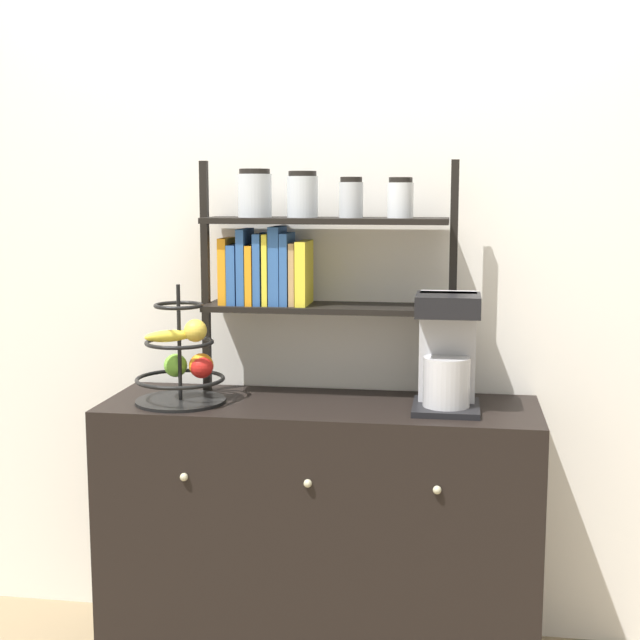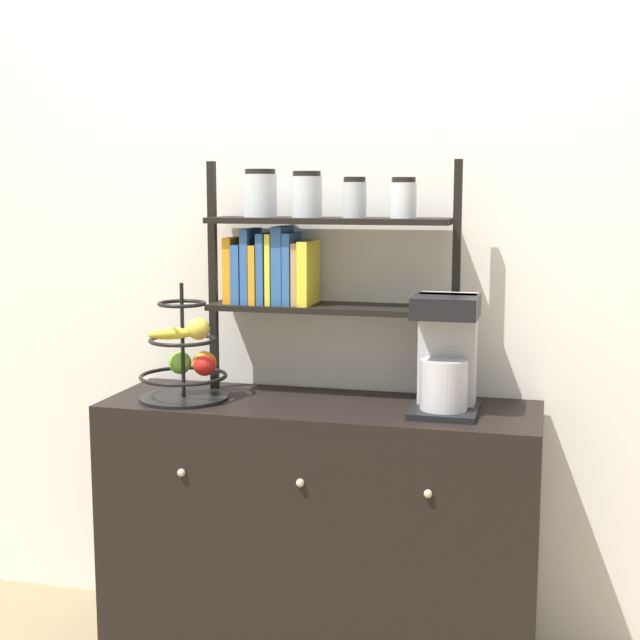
{
  "view_description": "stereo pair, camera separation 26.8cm",
  "coord_description": "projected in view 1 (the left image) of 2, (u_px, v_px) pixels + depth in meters",
  "views": [
    {
      "loc": [
        0.41,
        -2.41,
        1.46
      ],
      "look_at": [
        0.0,
        0.21,
        1.08
      ],
      "focal_mm": 50.0,
      "sensor_mm": 36.0,
      "label": 1
    },
    {
      "loc": [
        0.67,
        -2.35,
        1.46
      ],
      "look_at": [
        0.0,
        0.21,
        1.08
      ],
      "focal_mm": 50.0,
      "sensor_mm": 36.0,
      "label": 2
    }
  ],
  "objects": [
    {
      "name": "fruit_stand",
      "position": [
        184.0,
        364.0,
        2.72
      ],
      "size": [
        0.28,
        0.28,
        0.36
      ],
      "color": "black",
      "rests_on": "sideboard"
    },
    {
      "name": "shelf_hutch",
      "position": [
        297.0,
        251.0,
        2.78
      ],
      "size": [
        0.8,
        0.2,
        0.74
      ],
      "color": "black",
      "rests_on": "sideboard"
    },
    {
      "name": "coffee_maker",
      "position": [
        447.0,
        352.0,
        2.63
      ],
      "size": [
        0.2,
        0.22,
        0.35
      ],
      "color": "black",
      "rests_on": "sideboard"
    },
    {
      "name": "wall_back",
      "position": [
        332.0,
        242.0,
        2.9
      ],
      "size": [
        7.0,
        0.05,
        2.6
      ],
      "primitive_type": "cube",
      "color": "silver",
      "rests_on": "ground_plane"
    },
    {
      "name": "sideboard",
      "position": [
        320.0,
        532.0,
        2.77
      ],
      "size": [
        1.33,
        0.44,
        0.82
      ],
      "color": "black",
      "rests_on": "ground_plane"
    }
  ]
}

